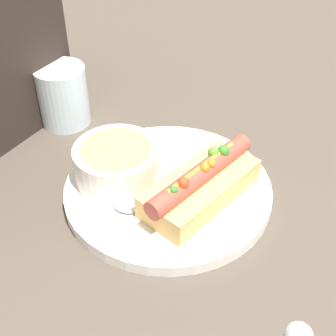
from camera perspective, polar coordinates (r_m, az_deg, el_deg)
The scene contains 6 objects.
ground_plane at distance 0.64m, azimuth 0.00°, elevation -3.19°, with size 4.00×4.00×0.00m, color #4C4238.
dinner_plate at distance 0.63m, azimuth 0.00°, elevation -2.64°, with size 0.28×0.28×0.02m.
hot_dog at distance 0.59m, azimuth 3.98°, elevation -2.03°, with size 0.18×0.10×0.06m.
soup_bowl at distance 0.63m, azimuth -6.22°, elevation 0.77°, with size 0.11×0.11×0.05m.
spoon at distance 0.59m, azimuth -3.19°, elevation -5.09°, with size 0.05×0.15×0.01m.
drinking_glass at distance 0.77m, azimuth -12.70°, elevation 8.59°, with size 0.08×0.08×0.10m.
Camera 1 is at (-0.40, -0.25, 0.43)m, focal length 50.00 mm.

